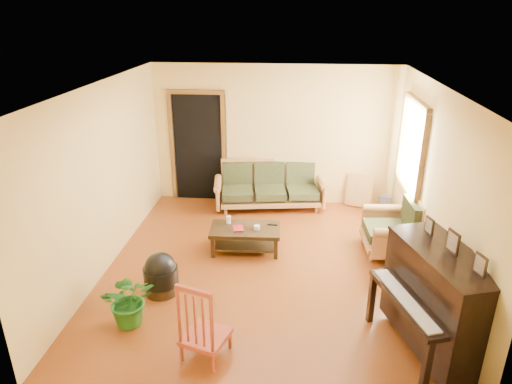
# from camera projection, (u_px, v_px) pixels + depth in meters

# --- Properties ---
(floor) EXTENTS (5.00, 5.00, 0.00)m
(floor) POSITION_uv_depth(u_px,v_px,m) (264.00, 267.00, 6.64)
(floor) COLOR #57250B
(floor) RESTS_ON ground
(doorway) EXTENTS (1.08, 0.16, 2.05)m
(doorway) POSITION_uv_depth(u_px,v_px,m) (198.00, 148.00, 8.66)
(doorway) COLOR black
(doorway) RESTS_ON floor
(window) EXTENTS (0.12, 1.36, 1.46)m
(window) POSITION_uv_depth(u_px,v_px,m) (412.00, 147.00, 7.08)
(window) COLOR white
(window) RESTS_ON right_wall
(sofa) EXTENTS (2.10, 1.11, 0.86)m
(sofa) POSITION_uv_depth(u_px,v_px,m) (270.00, 186.00, 8.47)
(sofa) COLOR #A86F3D
(sofa) RESTS_ON floor
(coffee_table) EXTENTS (1.09, 0.63, 0.39)m
(coffee_table) POSITION_uv_depth(u_px,v_px,m) (245.00, 239.00, 7.03)
(coffee_table) COLOR black
(coffee_table) RESTS_ON floor
(armchair) EXTENTS (0.91, 0.95, 0.91)m
(armchair) POSITION_uv_depth(u_px,v_px,m) (390.00, 225.00, 6.90)
(armchair) COLOR #A86F3D
(armchair) RESTS_ON floor
(piano) EXTENTS (1.18, 1.55, 1.21)m
(piano) POSITION_uv_depth(u_px,v_px,m) (438.00, 303.00, 4.84)
(piano) COLOR black
(piano) RESTS_ON floor
(footstool) EXTENTS (0.56, 0.56, 0.43)m
(footstool) POSITION_uv_depth(u_px,v_px,m) (161.00, 278.00, 5.98)
(footstool) COLOR black
(footstool) RESTS_ON floor
(red_chair) EXTENTS (0.58, 0.61, 0.96)m
(red_chair) POSITION_uv_depth(u_px,v_px,m) (205.00, 318.00, 4.80)
(red_chair) COLOR maroon
(red_chair) RESTS_ON floor
(leaning_frame) EXTENTS (0.50, 0.27, 0.65)m
(leaning_frame) POSITION_uv_depth(u_px,v_px,m) (359.00, 191.00, 8.54)
(leaning_frame) COLOR #C78B42
(leaning_frame) RESTS_ON floor
(ceramic_crock) EXTENTS (0.24, 0.24, 0.25)m
(ceramic_crock) POSITION_uv_depth(u_px,v_px,m) (385.00, 202.00, 8.53)
(ceramic_crock) COLOR navy
(ceramic_crock) RESTS_ON floor
(potted_plant) EXTENTS (0.74, 0.69, 0.67)m
(potted_plant) POSITION_uv_depth(u_px,v_px,m) (129.00, 299.00, 5.35)
(potted_plant) COLOR #1D5A19
(potted_plant) RESTS_ON floor
(book) EXTENTS (0.20, 0.24, 0.02)m
(book) POSITION_uv_depth(u_px,v_px,m) (233.00, 229.00, 6.91)
(book) COLOR maroon
(book) RESTS_ON coffee_table
(candle) EXTENTS (0.08, 0.08, 0.12)m
(candle) POSITION_uv_depth(u_px,v_px,m) (229.00, 220.00, 7.09)
(candle) COLOR white
(candle) RESTS_ON coffee_table
(glass_jar) EXTENTS (0.11, 0.11, 0.06)m
(glass_jar) POSITION_uv_depth(u_px,v_px,m) (257.00, 227.00, 6.91)
(glass_jar) COLOR white
(glass_jar) RESTS_ON coffee_table
(remote) EXTENTS (0.15, 0.05, 0.02)m
(remote) POSITION_uv_depth(u_px,v_px,m) (272.00, 224.00, 7.06)
(remote) COLOR black
(remote) RESTS_ON coffee_table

